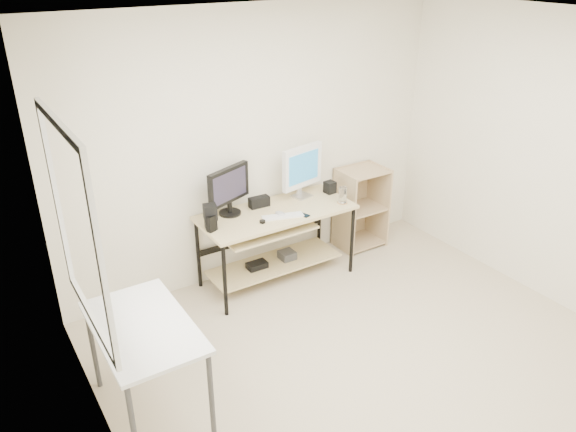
# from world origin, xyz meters

# --- Properties ---
(room) EXTENTS (4.01, 4.01, 2.62)m
(room) POSITION_xyz_m (-0.14, 0.04, 1.32)
(room) COLOR beige
(room) RESTS_ON ground
(desk) EXTENTS (1.50, 0.65, 0.75)m
(desk) POSITION_xyz_m (-0.03, 1.66, 0.54)
(desk) COLOR #D6C288
(desk) RESTS_ON ground
(side_table) EXTENTS (0.60, 1.00, 0.75)m
(side_table) POSITION_xyz_m (-1.68, 0.60, 0.67)
(side_table) COLOR white
(side_table) RESTS_ON ground
(shelf_unit) EXTENTS (0.50, 0.40, 0.90)m
(shelf_unit) POSITION_xyz_m (1.15, 1.82, 0.45)
(shelf_unit) COLOR tan
(shelf_unit) RESTS_ON ground
(black_monitor) EXTENTS (0.49, 0.23, 0.46)m
(black_monitor) POSITION_xyz_m (-0.40, 1.83, 1.01)
(black_monitor) COLOR black
(black_monitor) RESTS_ON desk
(white_imac) EXTENTS (0.50, 0.16, 0.53)m
(white_imac) POSITION_xyz_m (0.39, 1.81, 1.06)
(white_imac) COLOR silver
(white_imac) RESTS_ON desk
(keyboard) EXTENTS (0.40, 0.21, 0.01)m
(keyboard) POSITION_xyz_m (-0.02, 1.51, 0.76)
(keyboard) COLOR white
(keyboard) RESTS_ON desk
(mouse) EXTENTS (0.10, 0.12, 0.04)m
(mouse) POSITION_xyz_m (-0.02, 1.56, 0.77)
(mouse) COLOR #A8A8AD
(mouse) RESTS_ON desk
(center_speaker) EXTENTS (0.20, 0.10, 0.10)m
(center_speaker) POSITION_xyz_m (-0.09, 1.83, 0.80)
(center_speaker) COLOR black
(center_speaker) RESTS_ON desk
(speaker_left) EXTENTS (0.14, 0.14, 0.23)m
(speaker_left) POSITION_xyz_m (-0.68, 1.66, 0.87)
(speaker_left) COLOR black
(speaker_left) RESTS_ON desk
(speaker_right) EXTENTS (0.11, 0.11, 0.12)m
(speaker_right) POSITION_xyz_m (0.69, 1.74, 0.81)
(speaker_right) COLOR black
(speaker_right) RESTS_ON desk
(audio_controller) EXTENTS (0.09, 0.07, 0.15)m
(audio_controller) POSITION_xyz_m (-0.70, 1.60, 0.82)
(audio_controller) COLOR black
(audio_controller) RESTS_ON desk
(volume_puck) EXTENTS (0.07, 0.07, 0.02)m
(volume_puck) POSITION_xyz_m (-0.24, 1.51, 0.76)
(volume_puck) COLOR black
(volume_puck) RESTS_ON desk
(smartphone) EXTENTS (0.09, 0.12, 0.01)m
(smartphone) POSITION_xyz_m (0.17, 1.44, 0.75)
(smartphone) COLOR black
(smartphone) RESTS_ON desk
(coaster) EXTENTS (0.11, 0.11, 0.01)m
(coaster) POSITION_xyz_m (0.65, 1.47, 0.75)
(coaster) COLOR #A97B4C
(coaster) RESTS_ON desk
(drinking_glass) EXTENTS (0.08, 0.08, 0.15)m
(drinking_glass) POSITION_xyz_m (0.65, 1.47, 0.83)
(drinking_glass) COLOR white
(drinking_glass) RESTS_ON coaster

